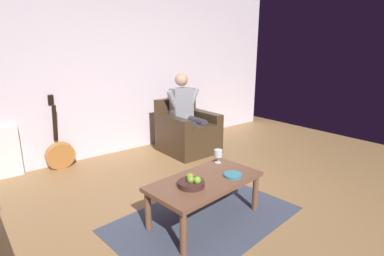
% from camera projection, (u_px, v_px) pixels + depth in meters
% --- Properties ---
extents(ground_plane, '(7.57, 7.57, 0.00)m').
position_uv_depth(ground_plane, '(239.00, 220.00, 3.00)').
color(ground_plane, '#9E7648').
extents(wall_back, '(6.71, 0.06, 2.66)m').
position_uv_depth(wall_back, '(115.00, 70.00, 4.68)').
color(wall_back, silver).
rests_on(wall_back, ground).
extents(rug, '(1.93, 1.36, 0.01)m').
position_uv_depth(rug, '(205.00, 218.00, 3.01)').
color(rug, '#40485A').
rests_on(rug, ground).
extents(armchair, '(0.78, 0.83, 0.85)m').
position_uv_depth(armchair, '(187.00, 133.00, 4.92)').
color(armchair, '#402F1D').
rests_on(armchair, ground).
extents(person_seated, '(0.64, 0.62, 1.28)m').
position_uv_depth(person_seated, '(186.00, 111.00, 4.84)').
color(person_seated, '#91939C').
rests_on(person_seated, ground).
extents(coffee_table, '(1.18, 0.69, 0.43)m').
position_uv_depth(coffee_table, '(205.00, 185.00, 2.92)').
color(coffee_table, brown).
rests_on(coffee_table, ground).
extents(guitar, '(0.39, 0.28, 1.05)m').
position_uv_depth(guitar, '(60.00, 153.00, 4.21)').
color(guitar, '#BA7738').
rests_on(guitar, ground).
extents(wine_glass_near, '(0.09, 0.09, 0.15)m').
position_uv_depth(wine_glass_near, '(218.00, 154.00, 3.29)').
color(wine_glass_near, silver).
rests_on(wine_glass_near, coffee_table).
extents(fruit_bowl, '(0.25, 0.25, 0.11)m').
position_uv_depth(fruit_bowl, '(192.00, 183.00, 2.75)').
color(fruit_bowl, '#412520').
rests_on(fruit_bowl, coffee_table).
extents(decorative_dish, '(0.19, 0.19, 0.02)m').
position_uv_depth(decorative_dish, '(233.00, 175.00, 2.97)').
color(decorative_dish, teal).
rests_on(decorative_dish, coffee_table).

